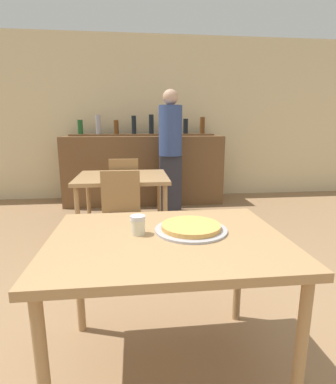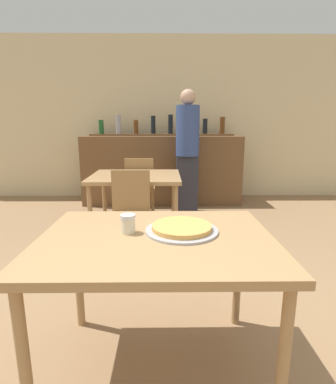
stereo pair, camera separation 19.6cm
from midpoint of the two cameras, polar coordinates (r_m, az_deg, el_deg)
name	(u,v)px [view 1 (the left image)]	position (r m, az deg, el deg)	size (l,w,h in m)	color
ground_plane	(167,368)	(1.91, -3.51, -30.58)	(16.00, 16.00, 0.00)	#93704C
wall_back	(142,119)	(5.50, -6.04, 13.64)	(8.00, 0.05, 2.80)	beige
dining_table_near	(167,251)	(1.52, -3.87, -11.29)	(1.15, 0.88, 0.77)	#A87F51
dining_table_far	(123,182)	(3.49, -10.26, 1.78)	(1.03, 0.88, 0.73)	#A87F51
bar_counter	(144,170)	(5.05, -5.76, 4.18)	(2.60, 0.56, 1.12)	brown
bar_back_shelf	(143,131)	(5.13, -5.98, 11.53)	(2.39, 0.24, 0.35)	brown
chair_far_side_front	(121,210)	(2.94, -10.88, -3.38)	(0.40, 0.40, 0.87)	olive
chair_far_side_back	(124,185)	(4.12, -9.65, 1.32)	(0.40, 0.40, 0.87)	olive
pizza_tray	(191,228)	(1.56, 0.79, -6.91)	(0.38, 0.38, 0.04)	#A3A3A8
cheese_shaker	(138,225)	(1.52, -9.46, -6.25)	(0.08, 0.08, 0.10)	beige
person_standing	(170,147)	(4.44, -0.82, 8.53)	(0.34, 0.34, 1.80)	#2D2D38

